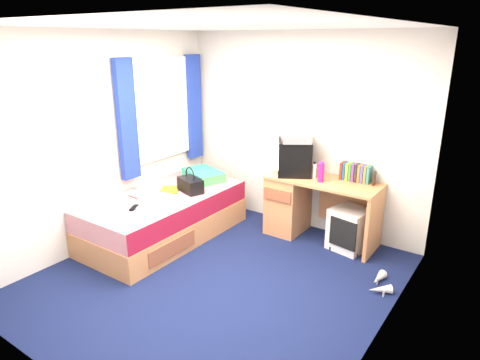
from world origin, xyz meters
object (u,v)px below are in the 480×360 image
Objects in this scene: pink_water_bottle at (321,173)px; towel at (166,201)px; crt_tv at (294,157)px; remote_control at (134,208)px; vcr at (295,136)px; aerosol_can at (314,171)px; pillow at (204,175)px; water_bottle at (136,195)px; bed at (165,216)px; storage_cube at (349,229)px; picture_frame at (374,179)px; magazine at (170,190)px; handbag at (190,185)px; white_heels at (379,284)px; colour_swatch_fan at (135,206)px; desk at (301,202)px.

towel is (-1.32, -1.15, -0.27)m from pink_water_bottle.
crt_tv is 1.59m from towel.
remote_control is (-0.20, -0.28, -0.03)m from towel.
aerosol_can is (0.27, -0.02, -0.37)m from vcr.
pillow is 2.79× the size of water_bottle.
bed is at bearing -82.75° from vcr.
pink_water_bottle reaches higher than storage_cube.
picture_frame is 0.67m from aerosol_can.
towel is at bearing -67.02° from crt_tv.
picture_frame is 0.50× the size of magazine.
handbag is 2.38m from white_heels.
pink_water_bottle is 1.77m from towel.
bed is at bearing 89.70° from colour_swatch_fan.
aerosol_can reaches higher than desk.
vcr is 2.01m from remote_control.
aerosol_can is 0.88× the size of water_bottle.
desk reaches higher than storage_cube.
aerosol_can is 0.46× the size of handbag.
white_heels is (2.25, 0.58, -0.54)m from towel.
pillow is (0.01, 0.73, 0.33)m from bed.
picture_frame reaches higher than desk.
white_heels is at bearing 4.83° from magazine.
towel is at bearing 43.08° from colour_swatch_fan.
aerosol_can is 0.65× the size of towel.
colour_swatch_fan is (-1.18, -1.47, -0.66)m from vcr.
magazine is at bearing -147.03° from desk.
magazine is at bearing -150.24° from aerosol_can.
pink_water_bottle reaches higher than colour_swatch_fan.
water_bottle is at bearing -102.62° from pillow.
pink_water_bottle reaches higher than picture_frame.
handbag is (0.18, -0.46, 0.03)m from pillow.
vcr reaches higher than water_bottle.
bed is 4.87× the size of white_heels.
picture_frame is 2.13m from handbag.
aerosol_can is at bearing -6.06° from desk.
desk is (1.29, 1.03, 0.14)m from bed.
handbag is 0.65m from water_bottle.
water_bottle is at bearing -142.74° from aerosol_can.
desk reaches higher than colour_swatch_fan.
storage_cube is 1.73× the size of magazine.
water_bottle is (-1.38, -1.28, -0.38)m from crt_tv.
aerosol_can is 2.08m from remote_control.
storage_cube is at bearing -138.38° from picture_frame.
colour_swatch_fan is (-0.01, -1.16, -0.05)m from pillow.
remote_control is (-1.53, -1.43, -0.31)m from pink_water_bottle.
white_heels is at bearing 12.84° from water_bottle.
crt_tv is 1.91m from water_bottle.
pillow is 1.21× the size of vcr.
desk is at bearing 151.21° from white_heels.
desk is 4.64× the size of magazine.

